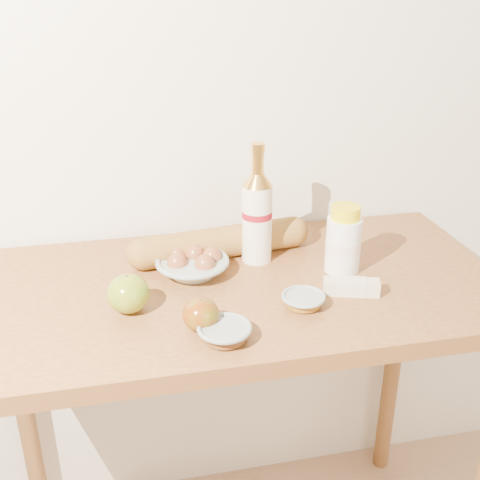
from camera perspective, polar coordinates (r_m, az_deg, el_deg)
name	(u,v)px	position (r m, az deg, el deg)	size (l,w,h in m)	color
back_wall	(209,76)	(1.53, -2.96, 15.29)	(3.50, 0.02, 2.60)	silver
table	(237,329)	(1.41, -0.26, -8.48)	(1.20, 0.60, 0.90)	#9A6131
bourbon_bottle	(257,215)	(1.40, 1.63, 2.41)	(0.08, 0.08, 0.29)	#F0E2CB
cream_bottle	(343,241)	(1.39, 9.78, -0.11)	(0.09, 0.09, 0.16)	white
egg_bowl	(193,264)	(1.38, -4.50, -2.29)	(0.22, 0.22, 0.06)	#909E97
baguette	(221,242)	(1.45, -1.83, -0.23)	(0.46, 0.14, 0.08)	#A57732
apple_yellowgreen	(128,294)	(1.25, -10.55, -5.01)	(0.09, 0.09, 0.08)	olive
apple_redgreen_right	(201,315)	(1.17, -3.74, -7.08)	(0.08, 0.08, 0.07)	#990808
sugar_bowl	(225,332)	(1.15, -1.48, -8.73)	(0.12, 0.12, 0.03)	gray
syrup_bowl	(303,300)	(1.26, 6.02, -5.67)	(0.11, 0.11, 0.03)	#8D9995
butter_stick	(351,287)	(1.32, 10.51, -4.39)	(0.12, 0.07, 0.04)	beige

